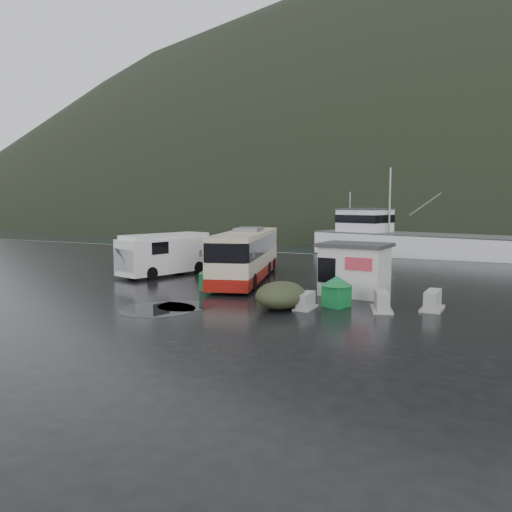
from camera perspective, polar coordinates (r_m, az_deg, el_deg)
The scene contains 15 objects.
ground at distance 28.04m, azimuth -2.28°, elevation -3.76°, with size 160.00×160.00×0.00m, color black.
harbor_water at distance 134.96m, azimuth 20.83°, elevation 3.61°, with size 300.00×180.00×0.02m, color black.
quay_edge at distance 46.42m, azimuth 9.67°, elevation 0.05°, with size 160.00×0.60×1.50m, color #999993.
headland at distance 274.28m, azimuth 25.85°, elevation 4.43°, with size 780.00×540.00×570.00m, color black.
coach_bus at distance 31.33m, azimuth -1.13°, elevation -2.72°, with size 2.90×11.50×3.25m, color #C4B394, non-canonical shape.
white_van at distance 33.85m, azimuth -10.23°, elevation -2.16°, with size 2.28×6.64×2.78m, color white, non-canonical shape.
waste_bin_left at distance 27.52m, azimuth -5.12°, elevation -3.97°, with size 1.00×1.00×1.39m, color #136D32, non-canonical shape.
waste_bin_right at distance 23.54m, azimuth 9.16°, elevation -5.73°, with size 1.03×1.03×1.44m, color #136D32, non-canonical shape.
dome_tent at distance 22.98m, azimuth 2.82°, elevation -5.95°, with size 2.19×3.07×1.21m, color #323922, non-canonical shape.
ticket_kiosk at distance 26.62m, azimuth 11.14°, elevation -4.40°, with size 3.49×2.64×2.73m, color silver, non-canonical shape.
jersey_barrier_a at distance 22.89m, azimuth 5.69°, elevation -6.02°, with size 0.74×1.48×0.74m, color #999993, non-canonical shape.
jersey_barrier_b at distance 23.07m, azimuth 14.14°, elevation -6.08°, with size 0.87×1.73×0.87m, color #999993, non-canonical shape.
jersey_barrier_c at distance 23.92m, azimuth 19.49°, elevation -5.81°, with size 0.87×1.75×0.87m, color #999993, non-canonical shape.
fishing_trawler at distance 51.91m, azimuth 17.64°, elevation 0.48°, with size 24.22×5.32×9.69m, color white, non-canonical shape.
puddles at distance 24.84m, azimuth -1.85°, elevation -5.02°, with size 9.56×13.13×0.01m.
Camera 1 is at (13.30, -24.22, 4.77)m, focal length 35.00 mm.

